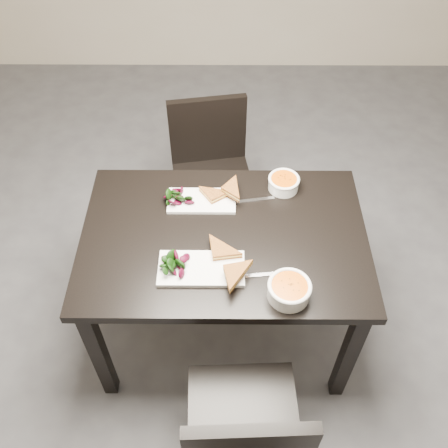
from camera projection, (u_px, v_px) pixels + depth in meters
name	position (u px, v px, depth m)	size (l,w,h in m)	color
ground	(273.00, 314.00, 2.69)	(5.00, 5.00, 0.00)	#47474C
table	(224.00, 250.00, 2.16)	(1.20, 0.80, 0.75)	black
chair_near	(245.00, 434.00, 1.80)	(0.44, 0.44, 0.85)	black
chair_far	(211.00, 166.00, 2.76)	(0.48, 0.48, 0.85)	black
plate_near	(201.00, 269.00, 1.96)	(0.34, 0.17, 0.02)	white
sandwich_near	(218.00, 260.00, 1.94)	(0.17, 0.13, 0.06)	#AC6024
salad_near	(175.00, 264.00, 1.93)	(0.11, 0.10, 0.05)	black
soup_bowl_near	(289.00, 290.00, 1.85)	(0.17, 0.17, 0.07)	white
cutlery_near	(258.00, 275.00, 1.94)	(0.18, 0.02, 0.00)	silver
plate_far	(202.00, 201.00, 2.20)	(0.30, 0.15, 0.01)	white
sandwich_far	(216.00, 198.00, 2.17)	(0.15, 0.11, 0.05)	#AC6024
salad_far	(179.00, 196.00, 2.18)	(0.09, 0.08, 0.04)	black
soup_bowl_far	(284.00, 182.00, 2.24)	(0.14, 0.14, 0.06)	white
cutlery_far	(254.00, 200.00, 2.21)	(0.18, 0.02, 0.00)	silver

